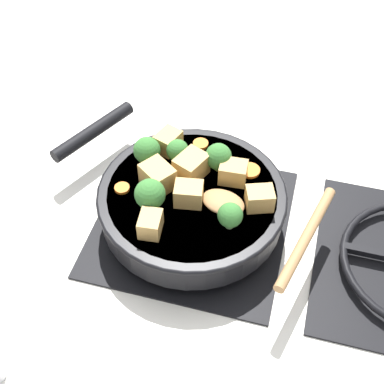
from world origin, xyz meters
TOP-DOWN VIEW (x-y plane):
  - ground_plane at (0.00, 0.00)m, footprint 2.40×2.40m
  - front_burner_grate at (0.00, 0.00)m, footprint 0.31×0.31m
  - skillet_pan at (-0.00, -0.00)m, footprint 0.34×0.41m
  - wooden_spoon at (0.03, 0.12)m, footprint 0.20×0.20m
  - tofu_cube_center_large at (0.02, -0.00)m, footprint 0.04×0.05m
  - tofu_cube_near_handle at (-0.03, -0.01)m, footprint 0.06×0.06m
  - tofu_cube_east_chunk at (-0.08, -0.06)m, footprint 0.05×0.05m
  - tofu_cube_west_chunk at (0.09, -0.04)m, footprint 0.04×0.03m
  - tofu_cube_back_piece at (-0.00, 0.11)m, footprint 0.04×0.05m
  - tofu_cube_front_piece at (-0.04, 0.06)m, footprint 0.04×0.04m
  - tofu_cube_mid_small at (-0.00, -0.06)m, footprint 0.06×0.06m
  - broccoli_floret_near_spoon at (0.05, 0.07)m, footprint 0.04×0.04m
  - broccoli_floret_center_top at (0.05, -0.05)m, footprint 0.05×0.05m
  - broccoli_floret_east_rim at (-0.06, 0.03)m, footprint 0.04×0.04m
  - broccoli_floret_west_rim at (-0.04, -0.09)m, footprint 0.04×0.04m
  - broccoli_floret_north_edge at (-0.06, -0.04)m, footprint 0.04×0.04m
  - carrot_slice_orange_thin at (-0.11, -0.01)m, footprint 0.03×0.03m
  - carrot_slice_near_center at (-0.07, 0.08)m, footprint 0.03×0.03m
  - carrot_slice_edge_slice at (0.02, -0.11)m, footprint 0.02×0.02m

SIDE VIEW (x-z plane):
  - ground_plane at x=0.00m, z-range 0.00..0.00m
  - front_burner_grate at x=0.00m, z-range 0.00..0.03m
  - skillet_pan at x=0.00m, z-range 0.03..0.08m
  - carrot_slice_orange_thin at x=-0.11m, z-range 0.08..0.08m
  - carrot_slice_near_center at x=-0.07m, z-range 0.08..0.08m
  - carrot_slice_edge_slice at x=0.02m, z-range 0.08..0.08m
  - wooden_spoon at x=0.03m, z-range 0.08..0.09m
  - tofu_cube_west_chunk at x=0.09m, z-range 0.08..0.11m
  - tofu_cube_back_piece at x=0.00m, z-range 0.08..0.11m
  - tofu_cube_east_chunk at x=-0.08m, z-range 0.08..0.11m
  - tofu_cube_front_piece at x=-0.04m, z-range 0.08..0.11m
  - tofu_cube_center_large at x=0.02m, z-range 0.08..0.11m
  - tofu_cube_near_handle at x=-0.03m, z-range 0.08..0.12m
  - tofu_cube_mid_small at x=0.00m, z-range 0.08..0.12m
  - broccoli_floret_north_edge at x=-0.06m, z-range 0.08..0.12m
  - broccoli_floret_near_spoon at x=0.05m, z-range 0.08..0.13m
  - broccoli_floret_east_rim at x=-0.06m, z-range 0.08..0.13m
  - broccoli_floret_west_rim at x=-0.04m, z-range 0.08..0.13m
  - broccoli_floret_center_top at x=0.05m, z-range 0.08..0.13m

